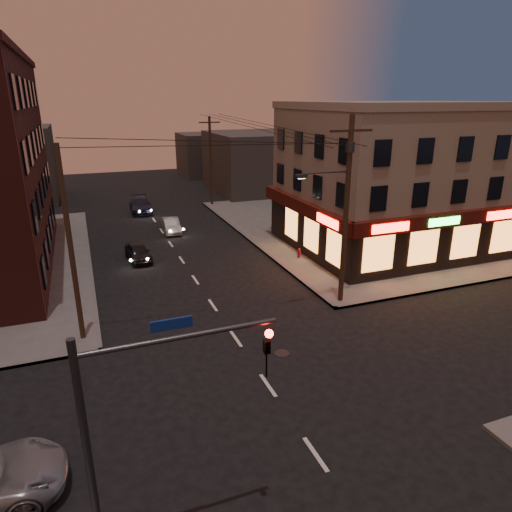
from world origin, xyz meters
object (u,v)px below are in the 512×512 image
sedan_near (138,252)px  sedan_mid (171,225)px  fire_hydrant (299,252)px  sedan_far (140,205)px

sedan_near → sedan_mid: size_ratio=0.97×
sedan_mid → fire_hydrant: (7.06, -10.27, -0.07)m
sedan_far → sedan_near: bearing=-95.3°
sedan_mid → sedan_near: bearing=-116.2°
fire_hydrant → sedan_near: bearing=159.7°
sedan_mid → fire_hydrant: size_ratio=5.22×
sedan_near → sedan_far: size_ratio=0.72×
sedan_near → sedan_far: 14.80m
sedan_mid → sedan_far: (-1.46, 8.30, 0.11)m
sedan_far → fire_hydrant: (8.52, -18.57, -0.18)m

